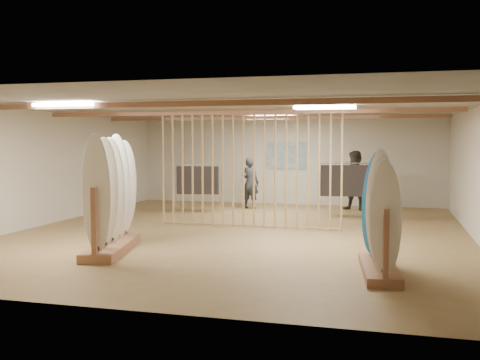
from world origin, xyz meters
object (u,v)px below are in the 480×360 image
(rack_left, at_px, (111,213))
(shopper_b, at_px, (356,177))
(rack_right, at_px, (379,233))
(clothing_rack_a, at_px, (198,180))
(shopper_a, at_px, (250,179))
(clothing_rack_b, at_px, (344,180))

(rack_left, distance_m, shopper_b, 8.55)
(rack_left, relative_size, rack_right, 1.17)
(clothing_rack_a, bearing_deg, shopper_b, 8.62)
(rack_right, xyz_separation_m, shopper_b, (-0.84, 7.99, 0.37))
(rack_right, distance_m, shopper_b, 8.04)
(rack_right, height_order, shopper_a, rack_right)
(shopper_a, height_order, shopper_b, shopper_b)
(clothing_rack_b, xyz_separation_m, shopper_a, (-2.93, 0.90, -0.09))
(shopper_a, bearing_deg, clothing_rack_a, 51.48)
(shopper_b, bearing_deg, rack_right, -62.93)
(rack_left, bearing_deg, shopper_b, 48.68)
(clothing_rack_a, height_order, shopper_a, shopper_a)
(rack_left, height_order, rack_right, rack_left)
(rack_left, xyz_separation_m, shopper_b, (4.06, 7.53, 0.27))
(clothing_rack_a, distance_m, shopper_b, 4.70)
(clothing_rack_a, relative_size, clothing_rack_b, 0.94)
(rack_left, relative_size, clothing_rack_b, 1.56)
(clothing_rack_a, height_order, shopper_b, shopper_b)
(shopper_b, bearing_deg, shopper_a, -152.91)
(clothing_rack_b, xyz_separation_m, shopper_b, (0.25, 1.24, 0.03))
(rack_left, bearing_deg, clothing_rack_b, 45.84)
(clothing_rack_a, relative_size, shopper_a, 0.79)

